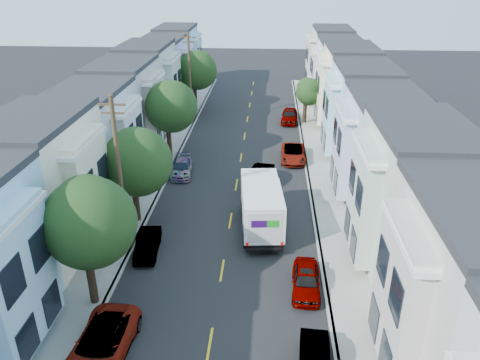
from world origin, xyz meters
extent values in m
plane|color=black|center=(0.00, 0.00, 0.00)|extent=(160.00, 160.00, 0.00)
cube|color=black|center=(0.00, 15.00, 0.01)|extent=(12.00, 70.00, 0.02)
cube|color=gray|center=(-6.05, 15.00, 0.07)|extent=(0.30, 70.00, 0.15)
cube|color=gray|center=(6.05, 15.00, 0.07)|extent=(0.30, 70.00, 0.15)
cube|color=gray|center=(-7.35, 15.00, 0.07)|extent=(2.60, 70.00, 0.15)
cube|color=gray|center=(7.35, 15.00, 0.07)|extent=(2.60, 70.00, 0.15)
cube|color=gold|center=(0.00, 15.00, 0.00)|extent=(0.12, 70.00, 0.01)
cube|color=silver|center=(-11.15, 15.00, 0.00)|extent=(5.00, 70.00, 8.50)
cube|color=silver|center=(11.15, 15.00, 0.00)|extent=(5.00, 70.00, 8.50)
cylinder|color=black|center=(-6.60, -3.40, 1.71)|extent=(0.44, 0.44, 3.43)
sphere|color=#2B481B|center=(-6.30, -3.40, 5.07)|extent=(4.70, 4.70, 4.70)
cylinder|color=black|center=(-6.60, 5.50, 1.49)|extent=(0.44, 0.44, 2.98)
sphere|color=#2B481B|center=(-6.30, 5.50, 4.62)|extent=(4.70, 4.70, 4.70)
cylinder|color=black|center=(-6.60, 17.08, 1.75)|extent=(0.44, 0.44, 3.49)
sphere|color=#2B481B|center=(-6.30, 17.08, 5.14)|extent=(4.70, 4.70, 4.70)
cylinder|color=black|center=(-6.60, 32.92, 1.72)|extent=(0.44, 0.44, 3.44)
sphere|color=#2B481B|center=(-6.30, 32.92, 5.09)|extent=(4.70, 4.70, 4.70)
cylinder|color=black|center=(6.60, 28.88, 1.31)|extent=(0.44, 0.44, 2.62)
sphere|color=#2B481B|center=(6.90, 28.88, 3.69)|extent=(3.06, 3.06, 3.06)
cylinder|color=#42301E|center=(-6.30, 2.00, 5.00)|extent=(0.26, 0.26, 10.00)
cube|color=#42301E|center=(-6.30, 2.00, 9.60)|extent=(1.60, 0.12, 0.12)
cylinder|color=#42301E|center=(-6.30, 28.00, 5.00)|extent=(0.26, 0.26, 10.00)
cube|color=#42301E|center=(-6.30, 28.00, 9.60)|extent=(1.60, 0.12, 0.12)
cube|color=silver|center=(2.21, 4.10, 2.00)|extent=(2.58, 4.62, 2.52)
cube|color=silver|center=(2.21, 7.49, 1.90)|extent=(2.58, 2.15, 2.32)
cube|color=black|center=(2.21, 5.07, 0.61)|extent=(2.37, 6.63, 0.26)
cube|color=#2D0A51|center=(1.84, 1.79, 2.31)|extent=(0.97, 0.04, 0.47)
cube|color=#198C1E|center=(2.69, 1.79, 2.31)|extent=(0.75, 0.04, 0.47)
cylinder|color=black|center=(1.05, 2.83, 0.48)|extent=(0.30, 0.97, 0.97)
cylinder|color=black|center=(3.37, 2.83, 0.48)|extent=(0.30, 0.97, 0.97)
cylinder|color=black|center=(1.05, 7.16, 0.48)|extent=(0.30, 0.97, 0.97)
cylinder|color=black|center=(3.37, 7.16, 0.48)|extent=(0.30, 0.97, 0.97)
imported|color=black|center=(2.01, 12.05, 0.74)|extent=(2.31, 4.65, 1.48)
imported|color=black|center=(-4.90, -7.17, 0.74)|extent=(2.70, 5.45, 1.49)
imported|color=#ACACAE|center=(-4.90, 1.61, 0.62)|extent=(1.66, 3.84, 1.24)
imported|color=#3A160C|center=(-4.90, 13.82, 0.61)|extent=(2.10, 4.23, 1.23)
imported|color=silver|center=(4.90, -1.52, 0.66)|extent=(1.76, 4.17, 1.33)
imported|color=black|center=(4.90, 17.66, 0.67)|extent=(2.29, 4.82, 1.33)
imported|color=black|center=(4.90, 29.19, 0.77)|extent=(2.18, 4.85, 1.53)
camera|label=1|loc=(2.59, -23.08, 16.87)|focal=35.00mm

